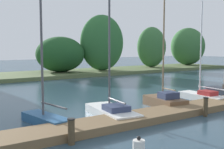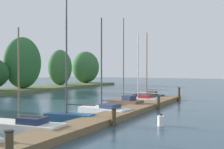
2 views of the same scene
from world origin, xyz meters
The scene contains 9 objects.
dock_pier centered at (0.00, 14.06, 0.17)m, with size 23.57×1.80×0.35m.
far_shore centered at (10.33, 36.29, 2.79)m, with size 67.34×8.00×7.60m.
sailboat_2 centered at (-3.38, 16.17, 0.43)m, with size 1.40×3.31×7.38m.
sailboat_3 centered at (-0.11, 15.57, 0.33)m, with size 1.91×4.14×6.62m.
sailboat_4 centered at (3.77, 15.77, 0.41)m, with size 1.71×3.04×7.24m.
sailboat_5 centered at (7.30, 15.89, 0.32)m, with size 1.32×3.76×6.44m.
mooring_piling_1 centered at (-3.61, 12.95, 0.49)m, with size 0.29×0.29×0.96m.
mooring_piling_2 centered at (3.88, 12.93, 0.49)m, with size 0.27×0.27×0.97m.
channel_buoy_0 centered at (-2.33, 10.72, 0.28)m, with size 0.39×0.39×0.67m.
Camera 1 is at (-8.07, 3.85, 3.52)m, focal length 46.04 mm.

